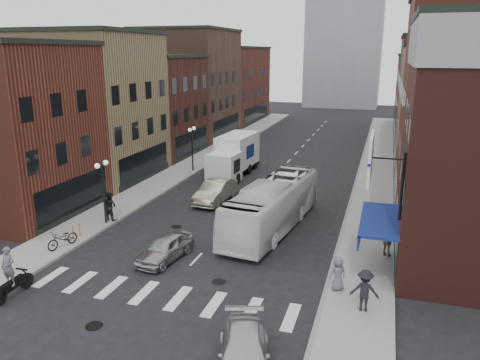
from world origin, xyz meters
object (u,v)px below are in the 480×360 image
transit_bus (273,205)px  curb_car (244,353)px  ped_left_solo (110,206)px  ped_right_a (365,290)px  sedan_left_far (216,191)px  ped_right_b (388,241)px  streetlamp_far (192,141)px  billboard_sign (373,159)px  box_truck (234,156)px  motorcycle_rider (10,274)px  ped_right_c (338,274)px  sedan_left_near (165,248)px  parked_bicycle (63,239)px  bike_rack (76,231)px  streetlamp_near (103,181)px

transit_bus → curb_car: size_ratio=2.53×
transit_bus → ped_left_solo: bearing=-161.9°
curb_car → ped_right_a: ped_right_a is taller
sedan_left_far → ped_right_b: bearing=-25.0°
streetlamp_far → ped_left_solo: (0.00, -13.46, -1.84)m
ped_right_b → billboard_sign: bearing=93.6°
box_truck → motorcycle_rider: box_truck is taller
motorcycle_rider → transit_bus: bearing=49.7°
ped_left_solo → ped_right_c: 15.66m
ped_right_b → transit_bus: bearing=-0.2°
streetlamp_far → ped_right_b: bearing=-39.2°
ped_left_solo → motorcycle_rider: bearing=105.8°
sedan_left_near → parked_bicycle: (-5.96, -0.54, -0.01)m
sedan_left_near → ped_left_solo: ped_left_solo is taller
bike_rack → ped_right_a: (16.32, -3.09, 0.52)m
ped_left_solo → bike_rack: bearing=95.7°
streetlamp_near → ped_right_c: 15.63m
sedan_left_far → parked_bicycle: bearing=-112.7°
streetlamp_near → streetlamp_far: size_ratio=1.00×
box_truck → bike_rack: bearing=-99.8°
ped_left_solo → ped_right_b: size_ratio=1.12×
ped_right_a → transit_bus: bearing=-55.5°
streetlamp_near → curb_car: 16.53m
sedan_left_near → streetlamp_far: bearing=116.3°
ped_left_solo → ped_right_b: bearing=-172.1°
transit_bus → ped_right_c: (4.69, -6.86, -0.58)m
streetlamp_far → motorcycle_rider: bearing=-87.3°
streetlamp_far → sedan_left_near: (5.86, -17.51, -2.25)m
ped_right_b → ped_left_solo: bearing=17.8°
box_truck → sedan_left_near: 17.77m
transit_bus → streetlamp_near: bearing=-159.0°
sedan_left_near → parked_bicycle: bearing=-167.0°
streetlamp_near → sedan_left_near: (5.86, -3.51, -2.25)m
streetlamp_far → sedan_left_near: size_ratio=1.05×
curb_car → ped_right_c: bearing=51.8°
sedan_left_near → sedan_left_far: size_ratio=0.81×
motorcycle_rider → sedan_left_near: 7.35m
billboard_sign → parked_bicycle: size_ratio=1.94×
bike_rack → ped_right_c: 15.17m
motorcycle_rider → curb_car: motorcycle_rider is taller
sedan_left_near → curb_car: size_ratio=0.91×
streetlamp_far → ped_right_a: streetlamp_far is taller
box_truck → motorcycle_rider: (-2.77, -23.21, -0.58)m
ped_left_solo → ped_right_c: ped_left_solo is taller
sedan_left_near → ped_left_solo: bearing=153.2°
box_truck → ped_right_b: (13.13, -13.98, -0.74)m
motorcycle_rider → sedan_left_near: (4.76, 5.59, -0.46)m
transit_bus → ped_right_a: bearing=-47.4°
streetlamp_near → streetlamp_far: (0.00, 14.00, 0.00)m
curb_car → parked_bicycle: bearing=135.2°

